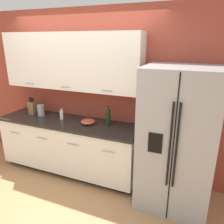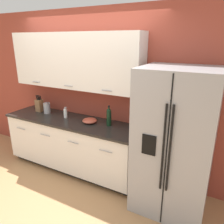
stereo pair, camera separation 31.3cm
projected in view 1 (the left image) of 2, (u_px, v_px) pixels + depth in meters
name	position (u px, v px, depth m)	size (l,w,h in m)	color
ground_plane	(44.00, 208.00, 2.90)	(14.00, 14.00, 0.00)	#B27F51
wall_back	(81.00, 83.00, 3.52)	(10.00, 0.39, 2.60)	#993D2D
counter_unit	(70.00, 146.00, 3.63)	(2.35, 0.64, 0.90)	black
refrigerator	(177.00, 139.00, 2.79)	(0.90, 0.82, 1.85)	#9E9EA0
knife_block	(32.00, 107.00, 3.80)	(0.11, 0.11, 0.30)	olive
wine_bottle	(108.00, 117.00, 3.26)	(0.07, 0.07, 0.31)	black
soap_dispenser	(62.00, 115.00, 3.54)	(0.06, 0.06, 0.19)	white
steel_canister	(41.00, 110.00, 3.72)	(0.12, 0.12, 0.20)	#A3A3A5
mixing_bowl	(88.00, 122.00, 3.36)	(0.23, 0.23, 0.07)	#B24C38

